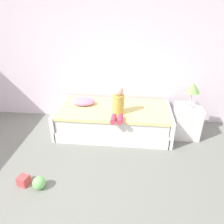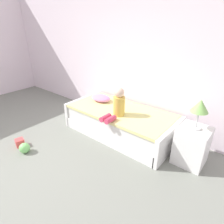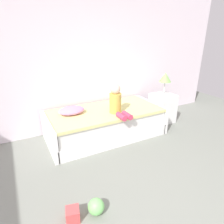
{
  "view_description": "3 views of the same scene",
  "coord_description": "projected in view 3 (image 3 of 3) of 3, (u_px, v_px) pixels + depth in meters",
  "views": [
    {
      "loc": [
        0.89,
        -1.49,
        2.25
      ],
      "look_at": [
        0.56,
        1.75,
        0.55
      ],
      "focal_mm": 34.11,
      "sensor_mm": 36.0,
      "label": 1
    },
    {
      "loc": [
        2.48,
        -0.57,
        1.99
      ],
      "look_at": [
        0.56,
        1.75,
        0.55
      ],
      "focal_mm": 30.23,
      "sensor_mm": 36.0,
      "label": 2
    },
    {
      "loc": [
        -0.87,
        -0.94,
        1.76
      ],
      "look_at": [
        0.56,
        1.75,
        0.55
      ],
      "focal_mm": 31.35,
      "sensor_mm": 36.0,
      "label": 3
    }
  ],
  "objects": [
    {
      "name": "toy_ball",
      "position": [
        96.0,
        207.0,
        2.04
      ],
      "size": [
        0.17,
        0.17,
        0.17
      ],
      "primitive_type": "sphere",
      "color": "#7FD872",
      "rests_on": "ground"
    },
    {
      "name": "nightstand",
      "position": [
        162.0,
        108.0,
        4.17
      ],
      "size": [
        0.44,
        0.44,
        0.6
      ],
      "primitive_type": "cube",
      "color": "white",
      "rests_on": "ground"
    },
    {
      "name": "bed",
      "position": [
        106.0,
        123.0,
        3.6
      ],
      "size": [
        2.11,
        1.0,
        0.5
      ],
      "color": "white",
      "rests_on": "ground"
    },
    {
      "name": "pillow",
      "position": [
        72.0,
        110.0,
        3.3
      ],
      "size": [
        0.44,
        0.3,
        0.13
      ],
      "primitive_type": "ellipsoid",
      "color": "#EA8CC6",
      "rests_on": "bed"
    },
    {
      "name": "toy_block",
      "position": [
        73.0,
        214.0,
        1.97
      ],
      "size": [
        0.16,
        0.16,
        0.14
      ],
      "primitive_type": "cube",
      "rotation": [
        0.0,
        0.0,
        1.33
      ],
      "color": "#E54C4C",
      "rests_on": "ground"
    },
    {
      "name": "wall_rear",
      "position": [
        61.0,
        54.0,
        3.4
      ],
      "size": [
        7.2,
        0.1,
        2.9
      ],
      "primitive_type": "cube",
      "color": "white",
      "rests_on": "ground"
    },
    {
      "name": "child_figure",
      "position": [
        117.0,
        102.0,
        3.28
      ],
      "size": [
        0.2,
        0.51,
        0.5
      ],
      "color": "gold",
      "rests_on": "bed"
    },
    {
      "name": "table_lamp",
      "position": [
        165.0,
        79.0,
        3.93
      ],
      "size": [
        0.24,
        0.24,
        0.45
      ],
      "color": "silver",
      "rests_on": "nightstand"
    }
  ]
}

